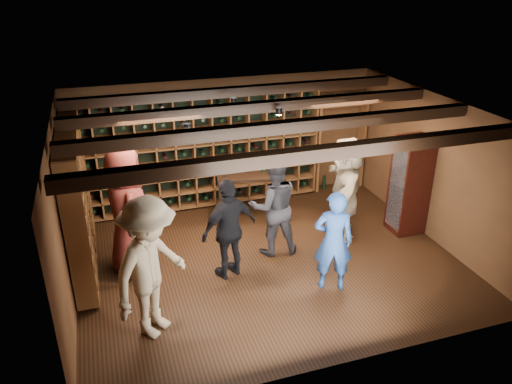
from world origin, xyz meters
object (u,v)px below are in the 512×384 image
object	(u,v)px
display_cabinet	(409,187)
guest_woman_black	(229,229)
guest_beige	(345,189)
guest_red_floral	(127,212)
tasting_table	(250,179)
man_blue_shirt	(333,241)
man_grey_suit	(274,206)
guest_khaki	(151,268)

from	to	relation	value
display_cabinet	guest_woman_black	world-z (taller)	display_cabinet
display_cabinet	guest_beige	world-z (taller)	guest_beige
guest_red_floral	guest_woman_black	world-z (taller)	guest_red_floral
guest_woman_black	tasting_table	world-z (taller)	guest_woman_black
display_cabinet	guest_beige	bearing A→B (deg)	173.25
guest_woman_black	guest_beige	world-z (taller)	guest_beige
man_blue_shirt	guest_beige	bearing A→B (deg)	-102.80
display_cabinet	man_grey_suit	world-z (taller)	display_cabinet
man_blue_shirt	guest_red_floral	bearing A→B (deg)	-6.59
guest_beige	display_cabinet	bearing A→B (deg)	107.41
man_blue_shirt	tasting_table	xyz separation A→B (m)	(-0.48, 2.50, 0.02)
man_blue_shirt	tasting_table	size ratio (longest dim) A/B	1.18
guest_khaki	guest_beige	world-z (taller)	guest_khaki
man_grey_suit	tasting_table	world-z (taller)	man_grey_suit
man_grey_suit	guest_red_floral	xyz separation A→B (m)	(-2.30, 0.19, 0.16)
display_cabinet	guest_khaki	distance (m)	4.89
man_grey_suit	tasting_table	bearing A→B (deg)	-84.31
display_cabinet	guest_woman_black	distance (m)	3.43
tasting_table	guest_beige	bearing A→B (deg)	-28.54
man_grey_suit	guest_khaki	bearing A→B (deg)	38.82
guest_red_floral	guest_woman_black	size ratio (longest dim) A/B	1.26
display_cabinet	tasting_table	world-z (taller)	display_cabinet
guest_red_floral	guest_khaki	size ratio (longest dim) A/B	1.04
man_blue_shirt	guest_khaki	size ratio (longest dim) A/B	0.81
guest_red_floral	man_grey_suit	bearing A→B (deg)	-99.45
man_grey_suit	guest_woman_black	size ratio (longest dim) A/B	1.05
guest_woman_black	tasting_table	xyz separation A→B (m)	(0.87, 1.72, 0.01)
guest_red_floral	tasting_table	bearing A→B (deg)	-69.48
guest_khaki	guest_red_floral	bearing A→B (deg)	50.26
display_cabinet	guest_khaki	world-z (taller)	guest_khaki
guest_woman_black	guest_red_floral	bearing A→B (deg)	-43.20
display_cabinet	man_grey_suit	distance (m)	2.54
display_cabinet	guest_woman_black	size ratio (longest dim) A/B	1.09
man_grey_suit	tasting_table	distance (m)	1.28
man_blue_shirt	guest_woman_black	size ratio (longest dim) A/B	0.98
display_cabinet	tasting_table	distance (m)	2.85
guest_khaki	guest_woman_black	bearing A→B (deg)	-7.95
guest_woman_black	display_cabinet	bearing A→B (deg)	167.38
man_blue_shirt	guest_woman_black	distance (m)	1.56
man_grey_suit	guest_woman_black	bearing A→B (deg)	32.47
guest_woman_black	guest_beige	xyz separation A→B (m)	(2.22, 0.55, 0.12)
display_cabinet	tasting_table	size ratio (longest dim) A/B	1.31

